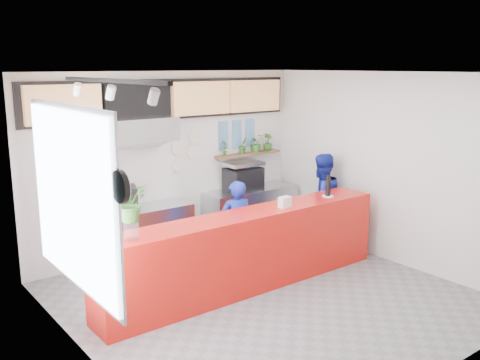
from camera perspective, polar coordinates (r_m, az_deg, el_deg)
floor at (r=7.45m, az=2.74°, el=-12.36°), size 5.00×5.00×0.00m
ceiling at (r=6.78m, az=3.00°, el=11.37°), size 5.00×5.00×0.00m
wall_back at (r=8.97m, az=-7.55°, el=1.84°), size 5.00×0.00×5.00m
wall_left at (r=5.72m, az=-16.63°, el=-4.53°), size 0.00×5.00×5.00m
wall_right at (r=8.77m, az=15.41°, el=1.26°), size 0.00×5.00×5.00m
service_counter at (r=7.53m, az=0.80°, el=-7.56°), size 4.50×0.60×1.10m
cream_band at (r=8.84m, az=-7.72°, el=8.86°), size 5.00×0.02×0.80m
prep_bench at (r=8.61m, az=-10.97°, el=-5.95°), size 1.80×0.60×0.90m
panini_oven at (r=8.34m, az=-12.46°, el=-2.00°), size 0.55×0.55×0.39m
extraction_hood at (r=8.20m, az=-11.29°, el=5.33°), size 1.20×0.70×0.35m
hood_lip at (r=8.22m, az=-11.23°, el=3.95°), size 1.20×0.69×0.31m
right_bench at (r=9.80m, az=1.13°, el=-3.49°), size 1.80×0.60×0.90m
espresso_machine at (r=9.54m, az=0.35°, el=0.12°), size 0.63×0.45×0.40m
espresso_tray at (r=9.48m, az=0.35°, el=1.77°), size 0.68×0.48×0.06m
herb_shelf at (r=9.78m, az=0.88°, el=2.80°), size 1.40×0.18×0.04m
menu_board_far_left at (r=8.01m, az=-18.30°, el=7.67°), size 1.10×0.10×0.55m
menu_board_mid_left at (r=8.46m, az=-10.82°, el=8.28°), size 1.10×0.10×0.55m
menu_board_mid_right at (r=9.04m, az=-4.19°, el=8.70°), size 1.10×0.10×0.55m
menu_board_far_right at (r=9.73m, az=1.58°, el=8.97°), size 1.10×0.10×0.55m
soffit at (r=8.81m, az=-7.61°, el=8.53°), size 4.80×0.04×0.65m
window_pane at (r=5.95m, az=-17.52°, el=-1.95°), size 0.04×2.20×1.90m
window_frame at (r=5.96m, az=-17.34°, el=-1.92°), size 0.03×2.30×2.00m
wall_clock_rim at (r=4.79m, az=-12.66°, el=-0.71°), size 0.05×0.30×0.30m
wall_clock_face at (r=4.80m, az=-12.34°, el=-0.66°), size 0.02×0.26×0.26m
track_rail at (r=5.65m, az=-13.69°, el=10.28°), size 0.05×2.40×0.04m
dec_plate_a at (r=8.98m, az=-6.67°, el=3.49°), size 0.24×0.03×0.24m
dec_plate_b at (r=9.15m, az=-5.04°, el=3.05°), size 0.24×0.03×0.24m
dec_plate_c at (r=9.03m, az=-6.62°, el=1.61°), size 0.24×0.03×0.24m
dec_plate_d at (r=9.14m, az=-4.81°, el=4.63°), size 0.24×0.03×0.24m
photo_frame_a at (r=9.48m, az=-1.79°, el=5.54°), size 0.20×0.02×0.25m
photo_frame_b at (r=9.65m, az=-0.34°, el=5.67°), size 0.20×0.02×0.25m
photo_frame_c at (r=9.84m, az=1.05°, el=5.79°), size 0.20×0.02×0.25m
photo_frame_d at (r=9.51m, az=-1.78°, el=4.04°), size 0.20×0.02×0.25m
photo_frame_e at (r=9.68m, az=-0.34°, el=4.20°), size 0.20×0.02×0.25m
photo_frame_f at (r=9.87m, az=1.05°, el=4.35°), size 0.20×0.02×0.25m
staff_center at (r=8.11m, az=-0.40°, el=-4.96°), size 0.59×0.47×1.41m
staff_right at (r=9.28m, az=8.62°, el=-2.18°), size 0.87×0.72×1.63m
herb_a at (r=9.43m, az=-1.68°, el=3.44°), size 0.18×0.15×0.28m
herb_b at (r=9.68m, az=0.33°, el=3.72°), size 0.21×0.19×0.30m
herb_c at (r=9.87m, az=1.76°, el=3.96°), size 0.31×0.27×0.33m
herb_d at (r=10.05m, az=2.98°, el=4.05°), size 0.19×0.17×0.31m
glass_vase at (r=6.36m, az=-11.52°, el=-5.28°), size 0.23×0.23×0.22m
basil_vase at (r=6.28m, az=-11.65°, el=-2.44°), size 0.49×0.47×0.43m
napkin_holder at (r=7.66m, az=4.80°, el=-2.36°), size 0.19×0.12×0.15m
white_plate at (r=8.38m, az=9.34°, el=-1.71°), size 0.23×0.23×0.01m
pepper_mill at (r=8.34m, az=9.38°, el=-0.60°), size 0.09×0.09×0.32m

